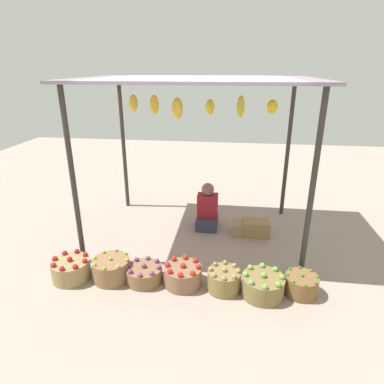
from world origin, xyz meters
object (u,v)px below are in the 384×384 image
(basket_red_tomatoes, at_px, (183,275))
(basket_green_apples, at_px, (263,285))
(wooden_crate_stacked_rear, at_px, (256,228))
(basket_red_apples, at_px, (71,269))
(basket_purple_onions, at_px, (144,274))
(wooden_crate_near_vendor, at_px, (244,228))
(basket_potatoes, at_px, (224,280))
(basket_green_chilies, at_px, (301,285))
(basket_limes, at_px, (112,269))
(vendor_person, at_px, (207,210))

(basket_red_tomatoes, xyz_separation_m, basket_green_apples, (0.98, -0.08, 0.00))
(basket_green_apples, xyz_separation_m, wooden_crate_stacked_rear, (0.00, 1.51, -0.00))
(basket_red_apples, xyz_separation_m, basket_green_apples, (2.43, -0.02, -0.00))
(basket_red_apples, relative_size, basket_purple_onions, 1.05)
(wooden_crate_near_vendor, bearing_deg, basket_red_apples, -146.13)
(basket_potatoes, bearing_deg, basket_green_chilies, 2.55)
(basket_limes, bearing_deg, basket_red_apples, -173.63)
(wooden_crate_stacked_rear, bearing_deg, basket_red_apples, -148.43)
(vendor_person, height_order, basket_green_apples, vendor_person)
(vendor_person, xyz_separation_m, wooden_crate_stacked_rear, (0.81, -0.20, -0.17))
(wooden_crate_near_vendor, bearing_deg, basket_green_apples, -82.59)
(basket_purple_onions, xyz_separation_m, basket_green_chilies, (1.94, 0.00, 0.02))
(vendor_person, bearing_deg, basket_potatoes, -78.18)
(vendor_person, bearing_deg, basket_green_chilies, -52.03)
(basket_red_apples, xyz_separation_m, basket_red_tomatoes, (1.45, 0.07, -0.00))
(vendor_person, relative_size, basket_potatoes, 1.91)
(basket_red_tomatoes, height_order, wooden_crate_stacked_rear, basket_red_tomatoes)
(basket_purple_onions, distance_m, wooden_crate_near_vendor, 1.92)
(wooden_crate_near_vendor, bearing_deg, wooden_crate_stacked_rear, -1.54)
(basket_red_apples, xyz_separation_m, wooden_crate_near_vendor, (2.23, 1.50, -0.03))
(basket_purple_onions, height_order, basket_red_tomatoes, basket_red_tomatoes)
(basket_red_apples, height_order, basket_red_tomatoes, basket_red_apples)
(vendor_person, xyz_separation_m, basket_purple_onions, (-0.66, -1.64, -0.19))
(basket_limes, bearing_deg, basket_purple_onions, 0.45)
(basket_red_apples, bearing_deg, basket_green_chilies, 1.26)
(basket_purple_onions, height_order, wooden_crate_near_vendor, basket_purple_onions)
(vendor_person, bearing_deg, basket_green_apples, -64.62)
(basket_purple_onions, bearing_deg, basket_green_chilies, 0.06)
(basket_purple_onions, distance_m, wooden_crate_stacked_rear, 2.06)
(basket_purple_onions, xyz_separation_m, basket_red_tomatoes, (0.50, 0.00, 0.02))
(basket_green_chilies, relative_size, wooden_crate_stacked_rear, 0.96)
(vendor_person, xyz_separation_m, basket_green_apples, (0.81, -1.72, -0.17))
(basket_potatoes, relative_size, wooden_crate_near_vendor, 1.10)
(basket_potatoes, bearing_deg, vendor_person, 101.82)
(basket_red_apples, height_order, wooden_crate_near_vendor, basket_red_apples)
(basket_limes, height_order, basket_purple_onions, basket_limes)
(basket_green_apples, relative_size, wooden_crate_stacked_rear, 1.23)
(vendor_person, xyz_separation_m, wooden_crate_near_vendor, (0.62, -0.20, -0.19))
(basket_red_apples, distance_m, basket_purple_onions, 0.95)
(basket_red_tomatoes, height_order, basket_green_chilies, basket_red_tomatoes)
(basket_red_apples, relative_size, basket_green_chilies, 1.23)
(vendor_person, relative_size, basket_green_chilies, 1.97)
(basket_green_chilies, bearing_deg, basket_green_apples, -169.86)
(basket_green_chilies, distance_m, wooden_crate_near_vendor, 1.58)
(basket_green_apples, bearing_deg, basket_green_chilies, 10.14)
(basket_purple_onions, height_order, basket_potatoes, basket_potatoes)
(basket_purple_onions, distance_m, basket_green_chilies, 1.94)
(basket_purple_onions, distance_m, basket_green_apples, 1.48)
(basket_red_apples, bearing_deg, basket_red_tomatoes, 2.57)
(vendor_person, distance_m, basket_limes, 1.98)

